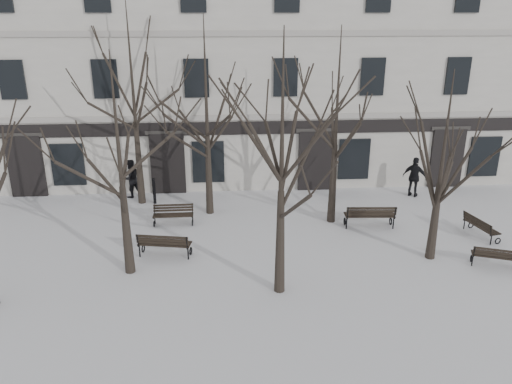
{
  "coord_description": "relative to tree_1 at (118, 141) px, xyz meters",
  "views": [
    {
      "loc": [
        -0.9,
        -14.8,
        8.23
      ],
      "look_at": [
        0.33,
        3.0,
        1.73
      ],
      "focal_mm": 35.0,
      "sensor_mm": 36.0,
      "label": 1
    }
  ],
  "objects": [
    {
      "name": "tree_5",
      "position": [
        2.57,
        5.03,
        0.59
      ],
      "size": [
        5.69,
        5.69,
        8.13
      ],
      "color": "black",
      "rests_on": "ground"
    },
    {
      "name": "bollard_b",
      "position": [
        8.32,
        6.47,
        -3.98
      ],
      "size": [
        0.13,
        0.13,
        0.98
      ],
      "color": "black",
      "rests_on": "ground"
    },
    {
      "name": "tree_6",
      "position": [
        7.6,
        3.76,
        0.35
      ],
      "size": [
        5.43,
        5.43,
        7.76
      ],
      "color": "black",
      "rests_on": "ground"
    },
    {
      "name": "pedestrian_c",
      "position": [
        12.07,
        6.44,
        -4.5
      ],
      "size": [
        1.16,
        1.04,
        1.89
      ],
      "primitive_type": "imported",
      "rotation": [
        0.0,
        0.0,
        2.49
      ],
      "color": "black",
      "rests_on": "ground"
    },
    {
      "name": "bench_1",
      "position": [
        1.04,
        1.03,
        -3.99
      ],
      "size": [
        1.94,
        1.0,
        0.94
      ],
      "rotation": [
        0.0,
        0.0,
        2.95
      ],
      "color": "black",
      "rests_on": "ground"
    },
    {
      "name": "tree_2",
      "position": [
        4.84,
        -1.53,
        0.43
      ],
      "size": [
        5.52,
        5.52,
        7.88
      ],
      "color": "black",
      "rests_on": "ground"
    },
    {
      "name": "tree_4",
      "position": [
        -0.54,
        6.46,
        0.96
      ],
      "size": [
        6.12,
        6.12,
        8.74
      ],
      "color": "black",
      "rests_on": "ground"
    },
    {
      "name": "bench_5",
      "position": [
        13.01,
        1.89,
        -4.06
      ],
      "size": [
        0.9,
        1.68,
        0.81
      ],
      "rotation": [
        0.0,
        0.0,
        1.78
      ],
      "color": "black",
      "rests_on": "ground"
    },
    {
      "name": "bench_4",
      "position": [
        8.99,
        3.01,
        -3.96
      ],
      "size": [
        2.02,
        0.84,
        1.0
      ],
      "rotation": [
        0.0,
        0.0,
        3.08
      ],
      "color": "black",
      "rests_on": "ground"
    },
    {
      "name": "tree_3",
      "position": [
        10.41,
        0.31,
        -0.42
      ],
      "size": [
        4.58,
        4.58,
        6.54
      ],
      "color": "black",
      "rests_on": "ground"
    },
    {
      "name": "bollard_a",
      "position": [
        0.06,
        6.31,
        -3.85
      ],
      "size": [
        0.16,
        0.16,
        1.22
      ],
      "color": "black",
      "rests_on": "ground"
    },
    {
      "name": "building",
      "position": [
        4.08,
        12.72,
        1.02
      ],
      "size": [
        40.4,
        10.2,
        11.4
      ],
      "color": "beige",
      "rests_on": "ground"
    },
    {
      "name": "ground",
      "position": [
        4.08,
        -0.23,
        -4.5
      ],
      "size": [
        100.0,
        100.0,
        0.0
      ],
      "primitive_type": "plane",
      "color": "silver",
      "rests_on": "ground"
    },
    {
      "name": "tree_1",
      "position": [
        0.0,
        0.0,
        0.0
      ],
      "size": [
        5.04,
        5.04,
        7.2
      ],
      "color": "black",
      "rests_on": "ground"
    },
    {
      "name": "pedestrian_b",
      "position": [
        -1.12,
        7.25,
        -4.5
      ],
      "size": [
        1.11,
        1.07,
        1.81
      ],
      "primitive_type": "imported",
      "rotation": [
        0.0,
        0.0,
        3.77
      ],
      "color": "black",
      "rests_on": "ground"
    },
    {
      "name": "bench_3",
      "position": [
        1.11,
        3.9,
        -4.06
      ],
      "size": [
        1.63,
        0.61,
        0.82
      ],
      "rotation": [
        0.0,
        0.0,
        0.01
      ],
      "color": "black",
      "rests_on": "ground"
    },
    {
      "name": "bench_2",
      "position": [
        12.34,
        -0.56,
        -4.07
      ],
      "size": [
        1.66,
        1.08,
        0.8
      ],
      "rotation": [
        0.0,
        0.0,
        2.78
      ],
      "color": "black",
      "rests_on": "ground"
    }
  ]
}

